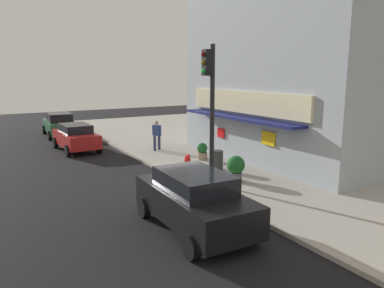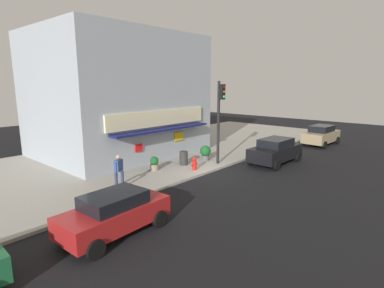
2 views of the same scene
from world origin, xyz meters
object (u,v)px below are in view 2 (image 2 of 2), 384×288
at_px(potted_plant_by_window, 205,152).
at_px(parked_car_tan, 321,135).
at_px(fire_hydrant, 194,164).
at_px(parked_car_red, 114,213).
at_px(traffic_light, 220,112).
at_px(parked_car_black, 275,151).
at_px(pedestrian, 119,169).
at_px(potted_plant_by_doorway, 154,163).
at_px(trash_can, 184,158).

height_order(potted_plant_by_window, parked_car_tan, parked_car_tan).
relative_size(fire_hydrant, parked_car_red, 0.19).
xyz_separation_m(traffic_light, parked_car_black, (3.01, -2.49, -2.68)).
bearing_deg(pedestrian, potted_plant_by_doorway, 16.79).
relative_size(traffic_light, fire_hydrant, 6.78).
height_order(fire_hydrant, pedestrian, pedestrian).
xyz_separation_m(traffic_light, fire_hydrant, (-2.17, 0.27, -3.04)).
bearing_deg(parked_car_tan, pedestrian, 168.75).
relative_size(trash_can, potted_plant_by_window, 0.85).
height_order(pedestrian, parked_car_red, pedestrian).
bearing_deg(potted_plant_by_doorway, fire_hydrant, -47.41).
height_order(traffic_light, pedestrian, traffic_light).
bearing_deg(parked_car_red, traffic_light, 15.20).
height_order(trash_can, potted_plant_by_doorway, trash_can).
height_order(fire_hydrant, parked_car_tan, parked_car_tan).
bearing_deg(traffic_light, trash_can, 138.29).
xyz_separation_m(traffic_light, potted_plant_by_window, (0.08, 1.22, -2.84)).
xyz_separation_m(fire_hydrant, potted_plant_by_doorway, (-1.65, 1.80, 0.05)).
distance_m(traffic_light, potted_plant_by_doorway, 5.28).
bearing_deg(fire_hydrant, parked_car_tan, -11.88).
bearing_deg(trash_can, parked_car_black, -40.34).
height_order(traffic_light, parked_car_tan, traffic_light).
bearing_deg(pedestrian, parked_car_tan, -11.25).
relative_size(fire_hydrant, trash_can, 0.89).
distance_m(fire_hydrant, pedestrian, 5.01).
bearing_deg(fire_hydrant, potted_plant_by_window, 22.98).
bearing_deg(parked_car_tan, traffic_light, 167.22).
bearing_deg(fire_hydrant, traffic_light, -6.99).
bearing_deg(traffic_light, parked_car_tan, -12.78).
distance_m(pedestrian, potted_plant_by_doorway, 3.44).
bearing_deg(potted_plant_by_doorway, parked_car_red, -142.15).
xyz_separation_m(parked_car_black, parked_car_tan, (8.50, -0.13, 0.00)).
bearing_deg(pedestrian, trash_can, 5.02).
distance_m(potted_plant_by_doorway, parked_car_black, 8.22).
distance_m(trash_can, parked_car_tan, 13.90).
height_order(potted_plant_by_doorway, parked_car_red, parked_car_red).
relative_size(traffic_light, pedestrian, 3.19).
height_order(trash_can, pedestrian, pedestrian).
relative_size(pedestrian, potted_plant_by_doorway, 1.98).
bearing_deg(parked_car_black, parked_car_tan, -0.85).
bearing_deg(pedestrian, parked_car_black, -19.49).
height_order(traffic_light, fire_hydrant, traffic_light).
height_order(traffic_light, parked_car_red, traffic_light).
distance_m(traffic_light, parked_car_red, 10.69).
xyz_separation_m(pedestrian, parked_car_red, (-2.89, -3.79, -0.27)).
relative_size(pedestrian, potted_plant_by_window, 1.62).
bearing_deg(potted_plant_by_window, traffic_light, -93.67).
relative_size(potted_plant_by_window, parked_car_red, 0.26).
bearing_deg(parked_car_red, pedestrian, 52.69).
bearing_deg(fire_hydrant, trash_can, 71.66).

